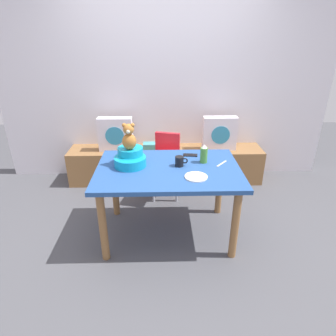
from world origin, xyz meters
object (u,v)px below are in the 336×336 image
Objects in this scene: dining_table at (168,177)px; infant_seat_teal at (130,158)px; teddy_bear at (129,137)px; pillow_floral_left at (115,134)px; highchair at (165,157)px; book_stack at (151,146)px; coffee_mug at (180,161)px; ketchup_bottle at (204,154)px; pillow_floral_right at (220,133)px; dinner_plate_near at (196,177)px; cell_phone at (190,155)px.

dining_table is 4.05× the size of infant_seat_teal.
pillow_floral_left is at bearing 105.26° from teddy_bear.
highchair is 0.92m from teddy_bear.
coffee_mug is (0.31, -1.17, 0.29)m from book_stack.
coffee_mug is (-0.24, -0.08, -0.04)m from ketchup_bottle.
pillow_floral_right is 1.30m from coffee_mug.
highchair is 6.58× the size of coffee_mug.
teddy_bear is 0.71m from dinner_plate_near.
book_stack is 1.24m from coffee_mug.
ketchup_bottle is (0.70, 0.04, -0.19)m from teddy_bear.
pillow_floral_left is at bearing 180.00° from pillow_floral_right.
cell_phone is at bearing 63.71° from coffee_mug.
ketchup_bottle reaches higher than coffee_mug.
pillow_floral_right is at bearing 46.21° from infant_seat_teal.
book_stack is at bearing 178.69° from pillow_floral_right.
teddy_bear is 0.52m from coffee_mug.
ketchup_bottle is 1.28× the size of cell_phone.
infant_seat_teal is at bearing -133.79° from pillow_floral_right.
teddy_bear is 1.74× the size of cell_phone.
pillow_floral_left is 1.33× the size of infant_seat_teal.
coffee_mug is (0.13, -0.73, 0.27)m from highchair.
pillow_floral_left reaches higher than dining_table.
cell_phone is (-0.00, 0.50, -0.00)m from dinner_plate_near.
book_stack is at bearing 82.39° from teddy_bear.
teddy_bear reaches higher than pillow_floral_left.
teddy_bear is at bearing -116.01° from highchair.
coffee_mug is (0.77, -1.15, 0.11)m from pillow_floral_left.
ketchup_bottle is at bearing -60.94° from highchair.
book_stack is (-0.91, 0.02, -0.18)m from pillow_floral_right.
infant_seat_teal reaches higher than coffee_mug.
ketchup_bottle reaches higher than dining_table.
dining_table is at bearing 148.99° from cell_phone.
dinner_plate_near is (0.59, -0.28, -0.27)m from teddy_bear.
pillow_floral_right is 1.01m from cell_phone.
coffee_mug is at bearing -4.39° from infant_seat_teal.
pillow_floral_right and infant_seat_teal have the same top height.
teddy_bear is at bearing -90.00° from infant_seat_teal.
infant_seat_teal is (-0.36, 0.07, 0.17)m from dining_table.
coffee_mug reaches higher than highchair.
pillow_floral_left is 1.47m from ketchup_bottle.
coffee_mug is 0.83× the size of cell_phone.
teddy_bear reaches higher than dining_table.
coffee_mug is (0.46, -0.04, -0.23)m from teddy_bear.
book_stack is 1.00× the size of dinner_plate_near.
book_stack is 1.26m from ketchup_bottle.
highchair is (0.64, -0.42, -0.16)m from pillow_floral_left.
dinner_plate_near is at bearing -57.19° from pillow_floral_left.
book_stack is at bearing 99.68° from dining_table.
infant_seat_teal is at bearing -176.51° from ketchup_bottle.
pillow_floral_left is at bearing -177.36° from book_stack.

